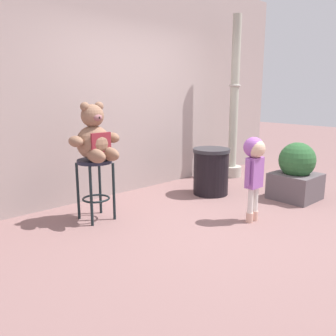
% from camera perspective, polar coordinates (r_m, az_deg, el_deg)
% --- Properties ---
extents(ground_plane, '(24.00, 24.00, 0.00)m').
position_cam_1_polar(ground_plane, '(4.23, 9.14, -8.37)').
color(ground_plane, '#815E5C').
extents(building_wall, '(6.72, 0.30, 3.18)m').
position_cam_1_polar(building_wall, '(5.36, -7.02, 13.37)').
color(building_wall, '#A5928E').
rests_on(building_wall, ground_plane).
extents(bar_stool_with_teddy, '(0.40, 0.40, 0.72)m').
position_cam_1_polar(bar_stool_with_teddy, '(4.17, -11.64, -1.37)').
color(bar_stool_with_teddy, '#1C1E2E').
rests_on(bar_stool_with_teddy, ground_plane).
extents(teddy_bear, '(0.60, 0.54, 0.65)m').
position_cam_1_polar(teddy_bear, '(4.06, -11.69, 4.64)').
color(teddy_bear, '#87624C').
rests_on(teddy_bear, bar_stool_with_teddy).
extents(child_walking, '(0.31, 0.25, 0.98)m').
position_cam_1_polar(child_walking, '(4.09, 13.72, 1.11)').
color(child_walking, '#D8A491').
rests_on(child_walking, ground_plane).
extents(trash_bin, '(0.53, 0.53, 0.67)m').
position_cam_1_polar(trash_bin, '(5.19, 6.93, -0.52)').
color(trash_bin, black).
rests_on(trash_bin, ground_plane).
extents(lamppost, '(0.34, 0.34, 2.70)m').
position_cam_1_polar(lamppost, '(6.24, 10.52, 8.24)').
color(lamppost, '#B3AA9D').
rests_on(lamppost, ground_plane).
extents(planter_with_shrub, '(0.58, 0.58, 0.80)m').
position_cam_1_polar(planter_with_shrub, '(5.22, 19.92, -0.82)').
color(planter_with_shrub, '#5A4F53').
rests_on(planter_with_shrub, ground_plane).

